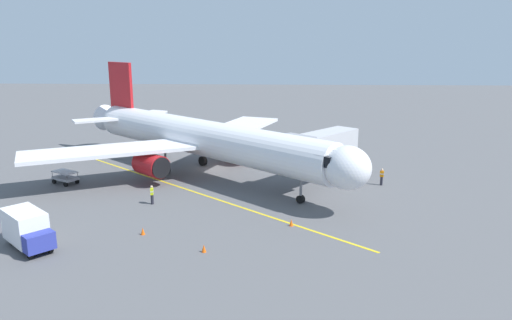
{
  "coord_description": "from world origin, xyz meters",
  "views": [
    {
      "loc": [
        -7.39,
        52.66,
        13.98
      ],
      "look_at": [
        -5.39,
        8.08,
        3.0
      ],
      "focal_mm": 33.86,
      "sensor_mm": 36.0,
      "label": 1
    }
  ],
  "objects_px": {
    "safety_cone_nose_right": "(291,223)",
    "safety_cone_wing_port": "(143,231)",
    "ground_crew_marshaller": "(382,177)",
    "box_truck_near_nose": "(28,229)",
    "airplane": "(200,138)",
    "tug_portside": "(247,128)",
    "ground_crew_wing_walker": "(152,195)",
    "jet_bridge": "(316,148)",
    "safety_cone_nose_left": "(204,248)",
    "baggage_cart_starboard_side": "(65,177)"
  },
  "relations": [
    {
      "from": "baggage_cart_starboard_side",
      "to": "safety_cone_nose_right",
      "type": "height_order",
      "value": "baggage_cart_starboard_side"
    },
    {
      "from": "ground_crew_wing_walker",
      "to": "safety_cone_wing_port",
      "type": "xyz_separation_m",
      "value": [
        -1.05,
        6.91,
        -0.61
      ]
    },
    {
      "from": "safety_cone_nose_right",
      "to": "ground_crew_wing_walker",
      "type": "bearing_deg",
      "value": -21.03
    },
    {
      "from": "ground_crew_wing_walker",
      "to": "baggage_cart_starboard_side",
      "type": "bearing_deg",
      "value": -29.66
    },
    {
      "from": "airplane",
      "to": "baggage_cart_starboard_side",
      "type": "distance_m",
      "value": 14.16
    },
    {
      "from": "ground_crew_marshaller",
      "to": "baggage_cart_starboard_side",
      "type": "bearing_deg",
      "value": 1.52
    },
    {
      "from": "airplane",
      "to": "box_truck_near_nose",
      "type": "xyz_separation_m",
      "value": [
        8.93,
        19.6,
        -2.62
      ]
    },
    {
      "from": "box_truck_near_nose",
      "to": "safety_cone_wing_port",
      "type": "relative_size",
      "value": 8.58
    },
    {
      "from": "airplane",
      "to": "ground_crew_wing_walker",
      "type": "distance_m",
      "value": 10.83
    },
    {
      "from": "safety_cone_nose_right",
      "to": "ground_crew_marshaller",
      "type": "bearing_deg",
      "value": -129.12
    },
    {
      "from": "safety_cone_nose_left",
      "to": "tug_portside",
      "type": "bearing_deg",
      "value": -90.16
    },
    {
      "from": "ground_crew_marshaller",
      "to": "safety_cone_wing_port",
      "type": "bearing_deg",
      "value": 33.86
    },
    {
      "from": "safety_cone_nose_right",
      "to": "box_truck_near_nose",
      "type": "bearing_deg",
      "value": 15.05
    },
    {
      "from": "baggage_cart_starboard_side",
      "to": "box_truck_near_nose",
      "type": "bearing_deg",
      "value": 105.18
    },
    {
      "from": "baggage_cart_starboard_side",
      "to": "safety_cone_wing_port",
      "type": "xyz_separation_m",
      "value": [
        -11.45,
        12.83,
        -0.38
      ]
    },
    {
      "from": "ground_crew_wing_walker",
      "to": "jet_bridge",
      "type": "bearing_deg",
      "value": -155.88
    },
    {
      "from": "tug_portside",
      "to": "safety_cone_wing_port",
      "type": "height_order",
      "value": "tug_portside"
    },
    {
      "from": "tug_portside",
      "to": "box_truck_near_nose",
      "type": "bearing_deg",
      "value": 74.43
    },
    {
      "from": "ground_crew_marshaller",
      "to": "safety_cone_nose_right",
      "type": "relative_size",
      "value": 3.11
    },
    {
      "from": "ground_crew_marshaller",
      "to": "ground_crew_wing_walker",
      "type": "xyz_separation_m",
      "value": [
        21.44,
        6.77,
        0.0
      ]
    },
    {
      "from": "safety_cone_nose_left",
      "to": "safety_cone_nose_right",
      "type": "distance_m",
      "value": 7.93
    },
    {
      "from": "jet_bridge",
      "to": "box_truck_near_nose",
      "type": "distance_m",
      "value": 26.6
    },
    {
      "from": "airplane",
      "to": "safety_cone_wing_port",
      "type": "distance_m",
      "value": 17.4
    },
    {
      "from": "airplane",
      "to": "safety_cone_wing_port",
      "type": "relative_size",
      "value": 61.07
    },
    {
      "from": "airplane",
      "to": "ground_crew_marshaller",
      "type": "relative_size",
      "value": 19.64
    },
    {
      "from": "box_truck_near_nose",
      "to": "ground_crew_marshaller",
      "type": "bearing_deg",
      "value": -149.36
    },
    {
      "from": "ground_crew_marshaller",
      "to": "safety_cone_nose_right",
      "type": "distance_m",
      "value": 14.75
    },
    {
      "from": "airplane",
      "to": "safety_cone_nose_right",
      "type": "xyz_separation_m",
      "value": [
        -9.4,
        14.67,
        -3.73
      ]
    },
    {
      "from": "safety_cone_nose_right",
      "to": "safety_cone_wing_port",
      "type": "relative_size",
      "value": 1.0
    },
    {
      "from": "tug_portside",
      "to": "safety_cone_nose_left",
      "type": "bearing_deg",
      "value": 89.84
    },
    {
      "from": "jet_bridge",
      "to": "safety_cone_nose_left",
      "type": "relative_size",
      "value": 17.96
    },
    {
      "from": "safety_cone_nose_left",
      "to": "baggage_cart_starboard_side",
      "type": "bearing_deg",
      "value": -43.61
    },
    {
      "from": "tug_portside",
      "to": "safety_cone_wing_port",
      "type": "bearing_deg",
      "value": 83.0
    },
    {
      "from": "ground_crew_wing_walker",
      "to": "tug_portside",
      "type": "relative_size",
      "value": 0.63
    },
    {
      "from": "ground_crew_marshaller",
      "to": "box_truck_near_nose",
      "type": "bearing_deg",
      "value": 30.64
    },
    {
      "from": "airplane",
      "to": "jet_bridge",
      "type": "height_order",
      "value": "airplane"
    },
    {
      "from": "airplane",
      "to": "box_truck_near_nose",
      "type": "bearing_deg",
      "value": 65.5
    },
    {
      "from": "ground_crew_wing_walker",
      "to": "safety_cone_wing_port",
      "type": "height_order",
      "value": "ground_crew_wing_walker"
    },
    {
      "from": "baggage_cart_starboard_side",
      "to": "safety_cone_wing_port",
      "type": "relative_size",
      "value": 5.36
    },
    {
      "from": "jet_bridge",
      "to": "box_truck_near_nose",
      "type": "height_order",
      "value": "jet_bridge"
    },
    {
      "from": "jet_bridge",
      "to": "safety_cone_nose_right",
      "type": "bearing_deg",
      "value": 76.89
    },
    {
      "from": "ground_crew_marshaller",
      "to": "tug_portside",
      "type": "bearing_deg",
      "value": -61.43
    },
    {
      "from": "tug_portside",
      "to": "baggage_cart_starboard_side",
      "type": "height_order",
      "value": "tug_portside"
    },
    {
      "from": "ground_crew_marshaller",
      "to": "safety_cone_nose_left",
      "type": "relative_size",
      "value": 3.11
    },
    {
      "from": "ground_crew_marshaller",
      "to": "safety_cone_wing_port",
      "type": "distance_m",
      "value": 24.55
    },
    {
      "from": "safety_cone_nose_right",
      "to": "tug_portside",
      "type": "bearing_deg",
      "value": -81.41
    },
    {
      "from": "safety_cone_nose_left",
      "to": "safety_cone_wing_port",
      "type": "bearing_deg",
      "value": -29.6
    },
    {
      "from": "jet_bridge",
      "to": "baggage_cart_starboard_side",
      "type": "distance_m",
      "value": 25.37
    },
    {
      "from": "safety_cone_nose_left",
      "to": "ground_crew_marshaller",
      "type": "bearing_deg",
      "value": -132.97
    },
    {
      "from": "airplane",
      "to": "box_truck_near_nose",
      "type": "height_order",
      "value": "airplane"
    }
  ]
}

